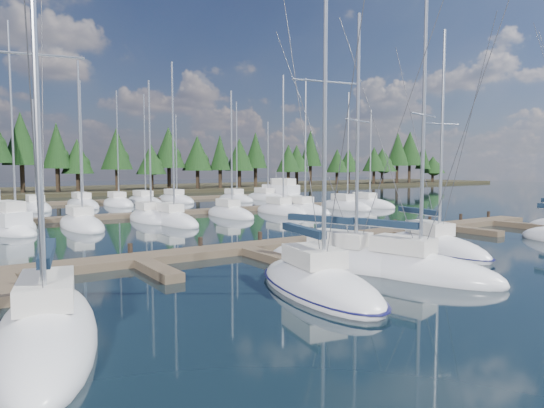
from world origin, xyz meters
TOP-DOWN VIEW (x-y plane):
  - ground at (0.00, 30.00)m, footprint 260.00×260.00m
  - far_shore at (0.00, 90.00)m, footprint 220.00×30.00m
  - main_dock at (0.00, 17.36)m, footprint 44.00×6.13m
  - back_docks at (0.00, 49.58)m, footprint 50.00×21.80m
  - front_sailboat_0 at (-17.59, 8.82)m, footprint 4.62×10.10m
  - front_sailboat_1 at (-7.84, 8.70)m, footprint 4.64×8.82m
  - front_sailboat_2 at (-3.69, 11.58)m, footprint 5.14×9.61m
  - front_sailboat_3 at (-2.57, 8.59)m, footprint 4.69×8.73m
  - front_sailboat_4 at (3.18, 11.81)m, footprint 4.23×8.74m
  - back_sailboat_rows at (0.33, 44.85)m, footprint 47.94×33.62m
  - motor_yacht_left at (-16.32, 34.37)m, footprint 4.89×8.16m
  - motor_yacht_right at (21.35, 53.18)m, footprint 5.03×10.51m
  - tree_line at (-0.63, 80.11)m, footprint 184.48×11.96m

SIDE VIEW (x-z plane):
  - ground at x=0.00m, z-range 0.00..0.00m
  - back_docks at x=0.00m, z-range 0.00..0.40m
  - main_dock at x=0.00m, z-range -0.25..0.65m
  - back_sailboat_rows at x=0.33m, z-range -7.97..8.50m
  - front_sailboat_2 at x=-3.69m, z-range -6.10..6.67m
  - front_sailboat_4 at x=3.18m, z-range -6.27..6.84m
  - front_sailboat_3 at x=-2.57m, z-range -6.17..6.74m
  - front_sailboat_1 at x=-7.84m, z-range -7.01..7.59m
  - front_sailboat_0 at x=-17.59m, z-range -6.80..7.37m
  - far_shore at x=0.00m, z-range 0.00..0.60m
  - motor_yacht_left at x=-16.32m, z-range -1.49..2.36m
  - motor_yacht_right at x=21.35m, z-range -1.98..3.07m
  - tree_line at x=-0.63m, z-range 0.49..14.49m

